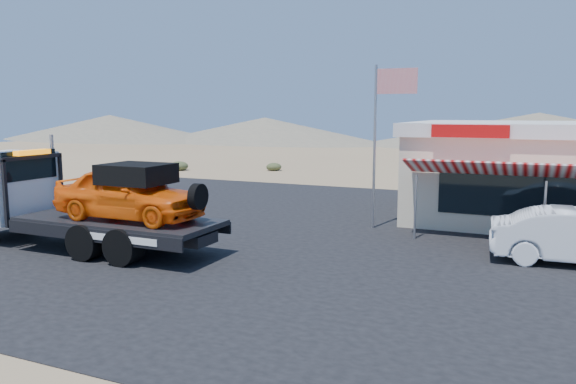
# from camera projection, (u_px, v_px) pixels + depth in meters

# --- Properties ---
(ground) EXTENTS (120.00, 120.00, 0.00)m
(ground) POSITION_uv_depth(u_px,v_px,m) (201.00, 242.00, 18.90)
(ground) COLOR #947654
(ground) RESTS_ON ground
(asphalt_lot) EXTENTS (32.00, 24.00, 0.02)m
(asphalt_lot) POSITION_uv_depth(u_px,v_px,m) (291.00, 229.00, 20.80)
(asphalt_lot) COLOR black
(asphalt_lot) RESTS_ON ground
(tow_truck) EXTENTS (9.22, 2.73, 3.08)m
(tow_truck) POSITION_uv_depth(u_px,v_px,m) (76.00, 197.00, 17.84)
(tow_truck) COLOR black
(tow_truck) RESTS_ON asphalt_lot
(jerky_store) EXTENTS (10.40, 9.97, 3.90)m
(jerky_store) POSITION_uv_depth(u_px,v_px,m) (545.00, 171.00, 22.47)
(jerky_store) COLOR beige
(jerky_store) RESTS_ON asphalt_lot
(flagpole) EXTENTS (1.55, 0.10, 6.00)m
(flagpole) POSITION_uv_depth(u_px,v_px,m) (381.00, 128.00, 20.43)
(flagpole) COLOR #99999E
(flagpole) RESTS_ON asphalt_lot
(desert_scrub) EXTENTS (28.53, 28.89, 0.73)m
(desert_scrub) POSITION_uv_depth(u_px,v_px,m) (110.00, 179.00, 34.00)
(desert_scrub) COLOR #363E21
(desert_scrub) RESTS_ON ground
(distant_hills) EXTENTS (126.00, 48.00, 4.20)m
(distant_hills) POSITION_uv_depth(u_px,v_px,m) (371.00, 131.00, 72.39)
(distant_hills) COLOR #726B59
(distant_hills) RESTS_ON ground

